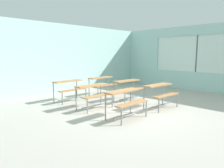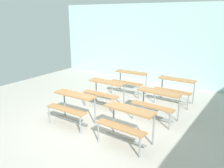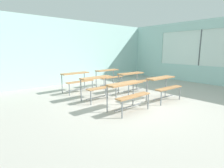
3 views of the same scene
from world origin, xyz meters
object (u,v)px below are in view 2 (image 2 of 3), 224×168
object	(u,v)px
desk_bench_r1c0	(105,88)
desk_bench_r1c1	(157,99)
desk_bench_r0c0	(72,102)
desk_bench_r2c0	(129,78)
desk_bench_r0c1	(126,118)
desk_bench_r2c1	(175,85)

from	to	relation	value
desk_bench_r1c0	desk_bench_r1c1	distance (m)	1.60
desk_bench_r0c0	desk_bench_r2c0	bearing A→B (deg)	88.40
desk_bench_r0c1	desk_bench_r2c1	xyz separation A→B (m)	(0.03, 2.79, 0.00)
desk_bench_r1c0	desk_bench_r2c0	size ratio (longest dim) A/B	0.99
desk_bench_r0c1	desk_bench_r2c0	xyz separation A→B (m)	(-1.54, 2.79, 0.00)
desk_bench_r0c1	desk_bench_r1c0	world-z (taller)	same
desk_bench_r2c0	desk_bench_r0c1	bearing A→B (deg)	-63.17
desk_bench_r1c0	desk_bench_r1c1	size ratio (longest dim) A/B	0.99
desk_bench_r0c0	desk_bench_r2c0	distance (m)	2.74
desk_bench_r1c1	desk_bench_r0c1	bearing A→B (deg)	-90.52
desk_bench_r0c0	desk_bench_r2c0	world-z (taller)	same
desk_bench_r1c1	desk_bench_r2c0	world-z (taller)	same
desk_bench_r2c0	desk_bench_r1c1	bearing A→B (deg)	-43.56
desk_bench_r1c1	desk_bench_r2c1	world-z (taller)	same
desk_bench_r2c1	desk_bench_r1c1	bearing A→B (deg)	-89.73
desk_bench_r0c0	desk_bench_r2c1	bearing A→B (deg)	58.72
desk_bench_r0c0	desk_bench_r2c0	xyz separation A→B (m)	(0.02, 2.74, 0.00)
desk_bench_r0c0	desk_bench_r2c1	world-z (taller)	same
desk_bench_r1c0	desk_bench_r2c0	distance (m)	1.40
desk_bench_r1c0	desk_bench_r2c0	xyz separation A→B (m)	(0.01, 1.40, 0.00)
desk_bench_r2c0	desk_bench_r2c1	distance (m)	1.57
desk_bench_r2c1	desk_bench_r0c0	bearing A→B (deg)	-120.87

